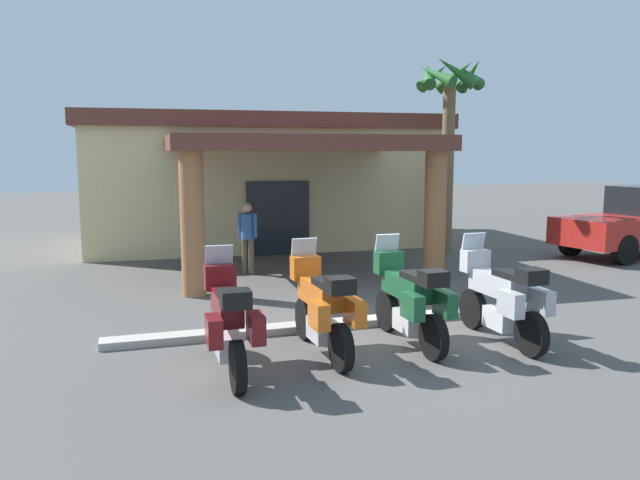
{
  "coord_description": "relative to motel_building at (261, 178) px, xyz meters",
  "views": [
    {
      "loc": [
        -4.18,
        -9.12,
        2.94
      ],
      "look_at": [
        -0.5,
        2.56,
        1.2
      ],
      "focal_mm": 35.15,
      "sensor_mm": 36.0,
      "label": 1
    }
  ],
  "objects": [
    {
      "name": "motorcycle_green",
      "position": [
        -0.19,
        -11.58,
        -1.38
      ],
      "size": [
        0.71,
        2.21,
        1.61
      ],
      "rotation": [
        0.0,
        0.0,
        1.59
      ],
      "color": "black",
      "rests_on": "ground_plane"
    },
    {
      "name": "ground_plane",
      "position": [
        -0.11,
        -10.91,
        -2.08
      ],
      "size": [
        80.0,
        80.0,
        0.0
      ],
      "primitive_type": "plane",
      "color": "#514F4C"
    },
    {
      "name": "motorcycle_silver",
      "position": [
        1.22,
        -11.88,
        -1.38
      ],
      "size": [
        0.71,
        2.21,
        1.61
      ],
      "rotation": [
        0.0,
        0.0,
        1.58
      ],
      "color": "black",
      "rests_on": "ground_plane"
    },
    {
      "name": "motorcycle_maroon",
      "position": [
        -3.03,
        -11.98,
        -1.38
      ],
      "size": [
        0.71,
        2.21,
        1.61
      ],
      "rotation": [
        0.0,
        0.0,
        1.55
      ],
      "color": "black",
      "rests_on": "ground_plane"
    },
    {
      "name": "palm_tree_near_portico",
      "position": [
        4.65,
        -3.85,
        2.06
      ],
      "size": [
        1.97,
        2.02,
        5.63
      ],
      "color": "brown",
      "rests_on": "ground_plane"
    },
    {
      "name": "motorcycle_orange",
      "position": [
        -1.61,
        -11.64,
        -1.38
      ],
      "size": [
        0.71,
        2.21,
        1.61
      ],
      "rotation": [
        0.0,
        0.0,
        1.6
      ],
      "color": "black",
      "rests_on": "ground_plane"
    },
    {
      "name": "curb_strip",
      "position": [
        -0.9,
        -10.37,
        -2.02
      ],
      "size": [
        7.67,
        0.36,
        0.12
      ],
      "primitive_type": "cube",
      "color": "#ADA89E",
      "rests_on": "ground_plane"
    },
    {
      "name": "pedestrian",
      "position": [
        -1.48,
        -5.35,
        -1.08
      ],
      "size": [
        0.41,
        0.4,
        1.72
      ],
      "rotation": [
        0.0,
        0.0,
        3.94
      ],
      "color": "brown",
      "rests_on": "ground_plane"
    },
    {
      "name": "motel_building",
      "position": [
        0.0,
        0.0,
        0.0
      ],
      "size": [
        11.23,
        11.58,
        4.05
      ],
      "rotation": [
        0.0,
        0.0,
        -0.04
      ],
      "color": "beige",
      "rests_on": "ground_plane"
    }
  ]
}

